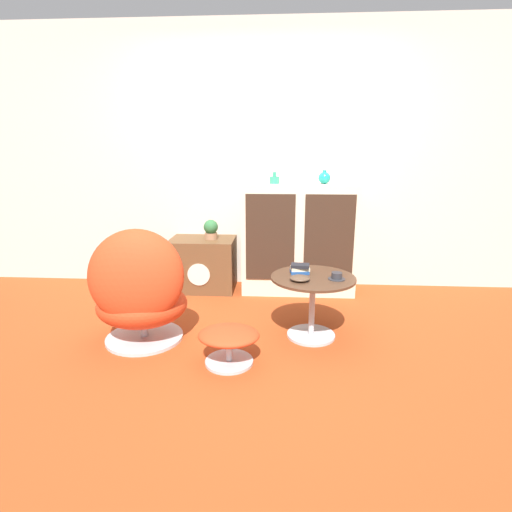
% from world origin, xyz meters
% --- Properties ---
extents(ground_plane, '(12.00, 12.00, 0.00)m').
position_xyz_m(ground_plane, '(0.00, 0.00, 0.00)').
color(ground_plane, '#9E3D19').
extents(wall_back, '(6.40, 0.06, 2.60)m').
position_xyz_m(wall_back, '(0.00, 1.60, 1.30)').
color(wall_back, beige).
rests_on(wall_back, ground_plane).
extents(sideboard, '(1.10, 0.45, 1.08)m').
position_xyz_m(sideboard, '(0.34, 1.34, 0.54)').
color(sideboard, beige).
rests_on(sideboard, ground_plane).
extents(tv_console, '(0.65, 0.47, 0.53)m').
position_xyz_m(tv_console, '(-0.63, 1.33, 0.26)').
color(tv_console, brown).
rests_on(tv_console, ground_plane).
extents(egg_chair, '(0.75, 0.70, 0.89)m').
position_xyz_m(egg_chair, '(-0.85, 0.10, 0.40)').
color(egg_chair, '#B7B7BC').
rests_on(egg_chair, ground_plane).
extents(ottoman, '(0.41, 0.35, 0.25)m').
position_xyz_m(ottoman, '(-0.17, -0.15, 0.17)').
color(ottoman, '#B7B7BC').
rests_on(ottoman, ground_plane).
extents(coffee_table, '(0.63, 0.63, 0.48)m').
position_xyz_m(coffee_table, '(0.41, 0.29, 0.34)').
color(coffee_table, '#B7B7BC').
rests_on(coffee_table, ground_plane).
extents(vase_leftmost, '(0.09, 0.09, 0.11)m').
position_xyz_m(vase_leftmost, '(0.09, 1.35, 1.11)').
color(vase_leftmost, '#2D8E6B').
rests_on(vase_leftmost, sideboard).
extents(vase_inner_left, '(0.11, 0.11, 0.13)m').
position_xyz_m(vase_inner_left, '(0.57, 1.35, 1.13)').
color(vase_inner_left, teal).
rests_on(vase_inner_left, sideboard).
extents(potted_plant, '(0.14, 0.14, 0.19)m').
position_xyz_m(potted_plant, '(-0.54, 1.34, 0.63)').
color(potted_plant, '#996B4C').
rests_on(potted_plant, tv_console).
extents(teacup, '(0.12, 0.12, 0.05)m').
position_xyz_m(teacup, '(0.57, 0.24, 0.50)').
color(teacup, '#2D2D33').
rests_on(teacup, coffee_table).
extents(book_stack, '(0.15, 0.12, 0.07)m').
position_xyz_m(book_stack, '(0.31, 0.37, 0.52)').
color(book_stack, '#1E478C').
rests_on(book_stack, coffee_table).
extents(bowl, '(0.14, 0.14, 0.04)m').
position_xyz_m(bowl, '(0.30, 0.19, 0.50)').
color(bowl, '#4C3828').
rests_on(bowl, coffee_table).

